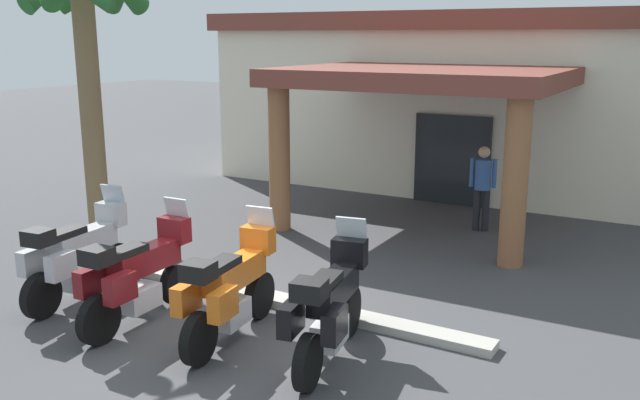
{
  "coord_description": "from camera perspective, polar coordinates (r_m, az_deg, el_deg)",
  "views": [
    {
      "loc": [
        5.28,
        -6.66,
        3.87
      ],
      "look_at": [
        -0.32,
        2.93,
        1.2
      ],
      "focal_mm": 38.43,
      "sensor_mm": 36.0,
      "label": 1
    }
  ],
  "objects": [
    {
      "name": "curb_strip",
      "position": [
        10.55,
        -6.0,
        -7.73
      ],
      "size": [
        7.61,
        0.36,
        0.12
      ],
      "primitive_type": "cube",
      "color": "#ADA89E",
      "rests_on": "ground_plane"
    },
    {
      "name": "motorcycle_silver",
      "position": [
        10.79,
        -19.54,
        -4.38
      ],
      "size": [
        0.76,
        2.21,
        1.61
      ],
      "rotation": [
        0.0,
        0.0,
        1.69
      ],
      "color": "black",
      "rests_on": "ground_plane"
    },
    {
      "name": "motel_building",
      "position": [
        19.32,
        14.29,
        8.3
      ],
      "size": [
        14.02,
        11.51,
        4.44
      ],
      "rotation": [
        0.0,
        0.0,
        0.02
      ],
      "color": "silver",
      "rests_on": "ground_plane"
    },
    {
      "name": "motorcycle_maroon",
      "position": [
        9.68,
        -14.9,
        -6.08
      ],
      "size": [
        0.71,
        2.21,
        1.61
      ],
      "rotation": [
        0.0,
        0.0,
        1.6
      ],
      "color": "black",
      "rests_on": "ground_plane"
    },
    {
      "name": "ground_plane",
      "position": [
        9.34,
        -7.51,
        -11.08
      ],
      "size": [
        80.0,
        80.0,
        0.0
      ],
      "primitive_type": "plane",
      "color": "#424244"
    },
    {
      "name": "palm_tree_roadside",
      "position": [
        12.72,
        -18.83,
        12.39
      ],
      "size": [
        2.18,
        2.28,
        5.27
      ],
      "color": "brown",
      "rests_on": "ground_plane"
    },
    {
      "name": "motorcycle_black",
      "position": [
        8.31,
        0.81,
        -8.92
      ],
      "size": [
        0.88,
        2.2,
        1.61
      ],
      "rotation": [
        0.0,
        0.0,
        1.76
      ],
      "color": "black",
      "rests_on": "ground_plane"
    },
    {
      "name": "motorcycle_orange",
      "position": [
        8.94,
        -7.52,
        -7.39
      ],
      "size": [
        0.78,
        2.21,
        1.61
      ],
      "rotation": [
        0.0,
        0.0,
        1.7
      ],
      "color": "black",
      "rests_on": "ground_plane"
    },
    {
      "name": "pedestrian",
      "position": [
        14.12,
        13.39,
        1.45
      ],
      "size": [
        0.52,
        0.32,
        1.73
      ],
      "rotation": [
        0.0,
        0.0,
        1.79
      ],
      "color": "black",
      "rests_on": "ground_plane"
    }
  ]
}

